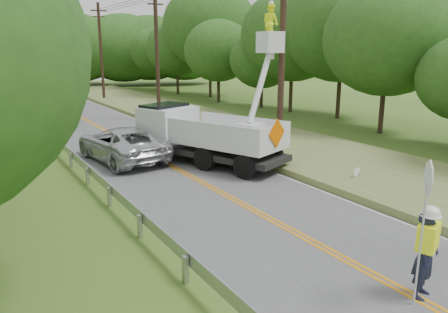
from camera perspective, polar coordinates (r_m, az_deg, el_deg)
ground at (r=12.19m, az=15.20°, el=-12.80°), size 140.00×140.00×0.00m
road at (r=23.44m, az=-10.21°, el=0.52°), size 7.20×96.00×0.03m
guardrail at (r=23.12m, az=-20.40°, el=1.04°), size 0.18×48.00×0.77m
utility_poles at (r=27.65m, az=-3.09°, el=13.75°), size 1.60×43.30×10.00m
tall_grass_verge at (r=26.71m, az=4.11°, el=2.67°), size 7.00×96.00×0.30m
treeline_right at (r=40.56m, az=5.21°, el=15.27°), size 11.60×52.88×12.42m
treeline_horizon at (r=64.07m, az=-24.95°, el=12.86°), size 56.49×13.63×10.94m
flagger at (r=10.57m, az=25.16°, el=-10.99°), size 1.15×0.77×3.24m
bucket_truck at (r=21.23m, az=-3.56°, el=3.81°), size 5.53×7.99×7.34m
suv_silver at (r=21.87m, az=-13.37°, el=1.66°), size 3.39×6.27×1.67m
suv_darkgrey at (r=35.28m, az=-21.45°, el=5.77°), size 4.07×6.61×1.79m
stop_sign_permanent at (r=28.28m, az=-22.71°, el=4.84°), size 0.41×0.25×2.18m
yard_sign at (r=18.53m, az=17.11°, el=-2.06°), size 0.44×0.12×0.65m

